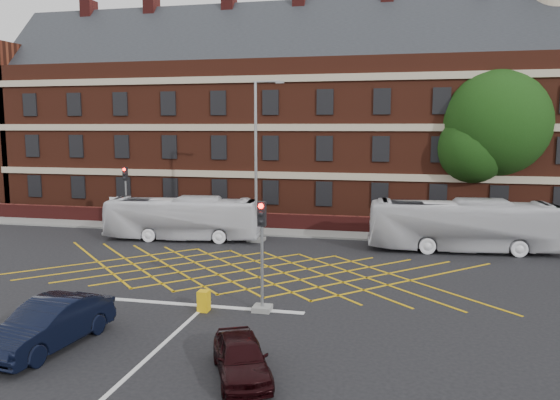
% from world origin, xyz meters
% --- Properties ---
extents(ground, '(120.00, 120.00, 0.00)m').
position_xyz_m(ground, '(0.00, 0.00, 0.00)').
color(ground, black).
rests_on(ground, ground).
extents(victorian_building, '(51.00, 12.17, 20.40)m').
position_xyz_m(victorian_building, '(0.25, 22.00, 7.84)').
color(victorian_building, '#502114').
rests_on(victorian_building, ground).
extents(boundary_wall, '(56.00, 0.50, 1.10)m').
position_xyz_m(boundary_wall, '(0.00, 13.00, 0.55)').
color(boundary_wall, '#4B1514').
rests_on(boundary_wall, ground).
extents(far_pavement, '(60.00, 3.00, 0.12)m').
position_xyz_m(far_pavement, '(0.00, 12.00, 0.06)').
color(far_pavement, slate).
rests_on(far_pavement, ground).
extents(box_junction_hatching, '(8.22, 8.22, 0.02)m').
position_xyz_m(box_junction_hatching, '(0.00, 2.00, 0.01)').
color(box_junction_hatching, '#CC990C').
rests_on(box_junction_hatching, ground).
extents(stop_line, '(8.00, 0.30, 0.02)m').
position_xyz_m(stop_line, '(0.00, -3.50, 0.01)').
color(stop_line, silver).
rests_on(stop_line, ground).
extents(centre_line, '(0.15, 14.00, 0.02)m').
position_xyz_m(centre_line, '(0.00, -10.00, 0.01)').
color(centre_line, silver).
rests_on(centre_line, ground).
extents(bus_left, '(9.88, 3.26, 2.70)m').
position_xyz_m(bus_left, '(-5.87, 8.38, 1.35)').
color(bus_left, white).
rests_on(bus_left, ground).
extents(bus_right, '(10.79, 3.25, 2.96)m').
position_xyz_m(bus_right, '(10.96, 8.84, 1.48)').
color(bus_right, silver).
rests_on(bus_right, ground).
extents(car_navy, '(2.21, 4.86, 1.55)m').
position_xyz_m(car_navy, '(-3.45, -8.43, 0.77)').
color(car_navy, black).
rests_on(car_navy, ground).
extents(car_maroon, '(2.75, 3.78, 1.20)m').
position_xyz_m(car_maroon, '(3.17, -9.11, 0.60)').
color(car_maroon, black).
rests_on(car_maroon, ground).
extents(deciduous_tree, '(7.67, 7.46, 11.03)m').
position_xyz_m(deciduous_tree, '(13.64, 17.07, 6.77)').
color(deciduous_tree, black).
rests_on(deciduous_tree, ground).
extents(traffic_light_near, '(0.70, 0.70, 4.27)m').
position_xyz_m(traffic_light_near, '(2.36, -3.57, 1.76)').
color(traffic_light_near, slate).
rests_on(traffic_light_near, ground).
extents(traffic_light_far, '(0.70, 0.70, 4.27)m').
position_xyz_m(traffic_light_far, '(-11.23, 11.20, 1.76)').
color(traffic_light_far, slate).
rests_on(traffic_light_far, ground).
extents(street_lamp, '(2.25, 1.00, 9.78)m').
position_xyz_m(street_lamp, '(-1.17, 8.91, 3.44)').
color(street_lamp, slate).
rests_on(street_lamp, ground).
extents(direction_signs, '(1.10, 0.16, 2.20)m').
position_xyz_m(direction_signs, '(-12.06, 11.39, 1.38)').
color(direction_signs, gray).
rests_on(direction_signs, ground).
extents(utility_cabinet, '(0.41, 0.45, 0.81)m').
position_xyz_m(utility_cabinet, '(0.16, -4.07, 0.40)').
color(utility_cabinet, gold).
rests_on(utility_cabinet, ground).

